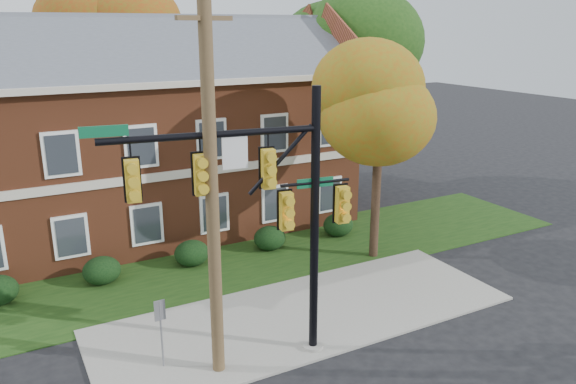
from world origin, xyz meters
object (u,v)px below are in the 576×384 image
tree_right_rear (346,48)px  hedge_far_right (338,225)px  hedge_center (192,253)px  tree_near_right (387,96)px  apartment_building (149,123)px  traffic_signal (266,200)px  tree_far_rear (131,34)px  hedge_right (270,238)px  sign_post (161,323)px  hedge_left (102,271)px  utility_pole (212,193)px

tree_right_rear → hedge_far_right: bearing=-125.2°
hedge_far_right → tree_right_rear: (4.31, 6.11, 7.60)m
hedge_center → tree_near_right: size_ratio=0.16×
apartment_building → hedge_center: 6.89m
traffic_signal → tree_right_rear: bearing=57.7°
hedge_center → tree_right_rear: (11.31, 6.11, 7.60)m
tree_near_right → tree_far_rear: (-5.88, 15.93, 2.17)m
tree_right_rear → tree_far_rear: (-9.97, 6.98, 0.72)m
hedge_right → sign_post: 9.22m
hedge_left → hedge_right: same height
apartment_building → hedge_center: (0.00, -5.25, -4.46)m
hedge_left → tree_right_rear: bearing=22.4°
hedge_left → hedge_right: 7.00m
traffic_signal → utility_pole: utility_pole is taller
tree_near_right → traffic_signal: bearing=-148.6°
tree_near_right → utility_pole: utility_pole is taller
hedge_far_right → tree_right_rear: size_ratio=0.13×
hedge_far_right → tree_far_rear: (-5.66, 13.09, 8.32)m
hedge_far_right → apartment_building: bearing=143.1°
hedge_far_right → hedge_right: bearing=180.0°
traffic_signal → hedge_center: bearing=96.4°
apartment_building → hedge_left: apartment_building is taller
hedge_right → tree_near_right: size_ratio=0.16×
tree_far_rear → utility_pole: 20.91m
hedge_right → tree_near_right: bearing=-37.3°
hedge_center → tree_right_rear: 14.94m
hedge_left → tree_right_rear: tree_right_rear is taller
hedge_left → tree_far_rear: 16.25m
apartment_building → traffic_signal: 12.65m
hedge_left → hedge_right: (7.00, 0.00, 0.00)m
apartment_building → utility_pole: 12.64m
hedge_far_right → tree_near_right: 6.77m
hedge_left → sign_post: bearing=-86.0°
apartment_building → traffic_signal: apartment_building is taller
hedge_left → sign_post: 6.50m
hedge_left → traffic_signal: (3.26, -7.39, 4.31)m
tree_far_rear → sign_post: bearing=-102.7°
hedge_left → tree_far_rear: (4.84, 13.09, 8.32)m
apartment_building → tree_near_right: bearing=-48.2°
apartment_building → hedge_right: apartment_building is taller
hedge_far_right → traffic_signal: size_ratio=0.18×
hedge_center → utility_pole: size_ratio=0.14×
utility_pole → sign_post: (-1.33, 0.85, -3.76)m
hedge_center → hedge_far_right: size_ratio=1.00×
traffic_signal → sign_post: traffic_signal is taller
utility_pole → sign_post: utility_pole is taller
hedge_far_right → traffic_signal: (-7.24, -7.39, 4.31)m
hedge_left → hedge_center: same height
traffic_signal → hedge_far_right: bearing=53.8°
hedge_center → tree_near_right: (7.22, -2.83, 6.14)m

